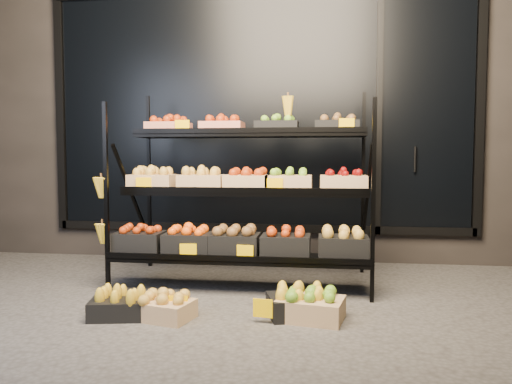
# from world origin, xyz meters

# --- Properties ---
(ground) EXTENTS (24.00, 24.00, 0.00)m
(ground) POSITION_xyz_m (0.00, 0.00, 0.00)
(ground) COLOR #514F4C
(ground) RESTS_ON ground
(building) EXTENTS (6.00, 2.08, 3.50)m
(building) POSITION_xyz_m (0.00, 2.59, 1.75)
(building) COLOR #2D2826
(building) RESTS_ON ground
(display_rack) EXTENTS (2.18, 1.02, 1.72)m
(display_rack) POSITION_xyz_m (-0.01, 0.60, 0.79)
(display_rack) COLOR black
(display_rack) RESTS_ON ground
(tag_floor_a) EXTENTS (0.13, 0.01, 0.12)m
(tag_floor_a) POSITION_xyz_m (-0.28, -0.40, 0.06)
(tag_floor_a) COLOR #FFC300
(tag_floor_a) RESTS_ON ground
(tag_floor_b) EXTENTS (0.13, 0.01, 0.12)m
(tag_floor_b) POSITION_xyz_m (0.28, -0.40, 0.06)
(tag_floor_b) COLOR #FFC300
(tag_floor_b) RESTS_ON ground
(floor_crate_left) EXTENTS (0.42, 0.35, 0.19)m
(floor_crate_left) POSITION_xyz_m (-0.37, -0.40, 0.09)
(floor_crate_left) COLOR tan
(floor_crate_left) RESTS_ON ground
(floor_crate_midleft) EXTENTS (0.41, 0.34, 0.19)m
(floor_crate_midleft) POSITION_xyz_m (-0.68, -0.40, 0.09)
(floor_crate_midleft) COLOR black
(floor_crate_midleft) RESTS_ON ground
(floor_crate_midright) EXTENTS (0.47, 0.38, 0.21)m
(floor_crate_midright) POSITION_xyz_m (0.59, -0.28, 0.10)
(floor_crate_midright) COLOR tan
(floor_crate_midright) RESTS_ON ground
(floor_crate_right) EXTENTS (0.48, 0.41, 0.21)m
(floor_crate_right) POSITION_xyz_m (0.51, -0.22, 0.10)
(floor_crate_right) COLOR black
(floor_crate_right) RESTS_ON ground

